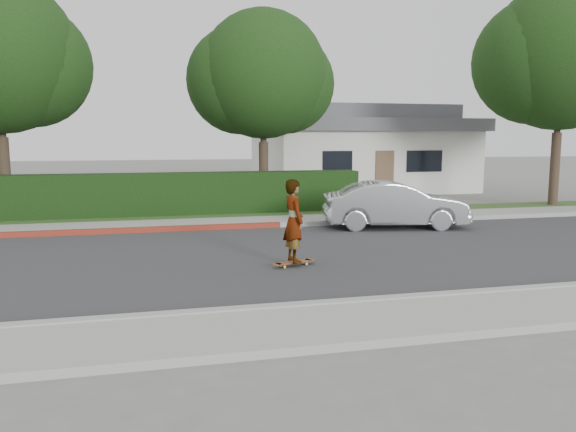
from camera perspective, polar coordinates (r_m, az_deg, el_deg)
name	(u,v)px	position (r m, az deg, el deg)	size (l,w,h in m)	color
ground	(277,257)	(12.76, -1.12, -4.14)	(120.00, 120.00, 0.00)	slate
road	(277,256)	(12.75, -1.12, -4.12)	(60.00, 8.00, 0.01)	#2D2D30
curb_near	(335,305)	(8.90, 4.75, -9.00)	(60.00, 0.20, 0.15)	#9E9E99
sidewalk_near	(355,324)	(8.10, 6.81, -10.87)	(60.00, 1.60, 0.12)	gray
curb_far	(247,226)	(16.70, -4.21, -1.03)	(60.00, 0.20, 0.15)	#9E9E99
curb_red_section	(68,233)	(16.63, -21.46, -1.59)	(12.00, 0.21, 0.15)	maroon
sidewalk_far	(242,222)	(17.58, -4.70, -0.63)	(60.00, 1.60, 0.12)	gray
planting_strip	(234,216)	(19.15, -5.46, 0.03)	(60.00, 1.60, 0.10)	#2D4C1E
hedge	(143,196)	(19.47, -14.52, 2.01)	(15.00, 1.00, 1.50)	black
tree_center	(262,79)	(21.89, -2.68, 13.77)	(5.66, 4.84, 7.44)	#33261C
tree_right	(558,60)	(24.41, 25.74, 14.11)	(6.32, 5.60, 8.56)	#33261C
house	(358,149)	(30.15, 7.12, 6.76)	(10.60, 8.60, 4.30)	beige
skateboard	(294,262)	(11.77, 0.58, -4.72)	(1.03, 0.50, 0.09)	gold
skateboarder	(294,221)	(11.61, 0.59, -0.49)	(0.63, 0.41, 1.73)	white
car_silver	(395,205)	(16.99, 10.80, 1.12)	(1.47, 4.22, 1.39)	#AAACB1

